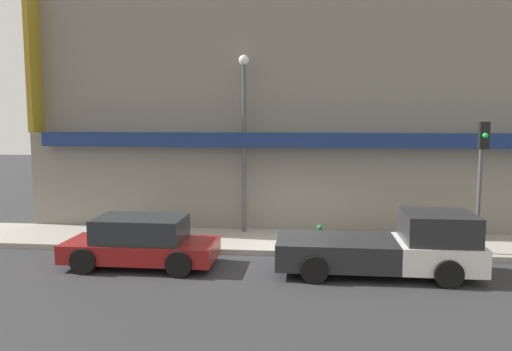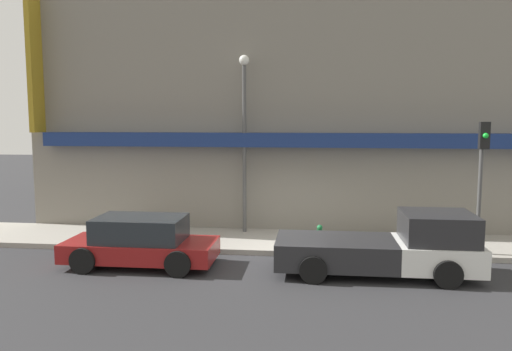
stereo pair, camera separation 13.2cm
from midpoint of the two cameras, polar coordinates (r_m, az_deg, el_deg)
The scene contains 8 objects.
ground_plane at distance 15.61m, azimuth 3.56°, elevation -9.24°, with size 80.00×80.00×0.00m, color #2D2D30.
sidewalk at distance 17.05m, azimuth 3.83°, elevation -7.59°, with size 36.00×3.01×0.17m.
building at distance 19.51m, azimuth 4.31°, elevation 7.02°, with size 19.80×3.80×8.93m.
pickup_truck at distance 14.18m, azimuth 15.33°, elevation -7.89°, with size 5.41×2.20×1.73m.
parked_car at distance 14.84m, azimuth -12.79°, elevation -7.41°, with size 4.32×1.99×1.44m.
fire_hydrant at distance 16.19m, azimuth 7.52°, elevation -6.82°, with size 0.19×0.19×0.69m.
street_lamp at distance 17.69m, azimuth -1.13°, elevation 5.84°, with size 0.36×0.36×6.27m.
traffic_light at distance 16.21m, azimuth 24.62°, elevation 1.16°, with size 0.28×0.42×3.97m.
Camera 2 is at (0.84, -15.00, 4.24)m, focal length 35.00 mm.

